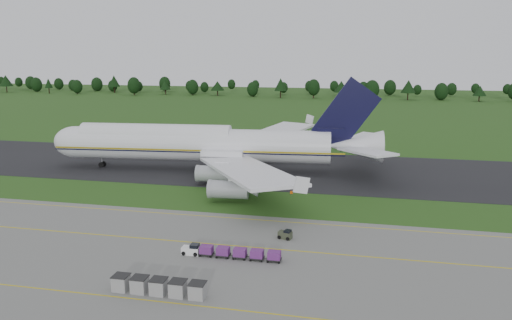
% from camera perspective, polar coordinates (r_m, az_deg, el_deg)
% --- Properties ---
extents(ground, '(600.00, 600.00, 0.00)m').
position_cam_1_polar(ground, '(95.57, -1.39, -4.75)').
color(ground, '#224715').
rests_on(ground, ground).
extents(apron, '(300.00, 52.00, 0.06)m').
position_cam_1_polar(apron, '(65.17, -8.51, -13.33)').
color(apron, slate).
rests_on(apron, ground).
extents(taxiway, '(300.00, 40.00, 0.08)m').
position_cam_1_polar(taxiway, '(122.02, 1.65, -0.94)').
color(taxiway, black).
rests_on(taxiway, ground).
extents(apron_markings, '(300.00, 30.20, 0.01)m').
position_cam_1_polar(apron_markings, '(71.16, -6.51, -10.95)').
color(apron_markings, '#C4B20B').
rests_on(apron_markings, apron).
extents(tree_line, '(530.16, 22.91, 12.00)m').
position_cam_1_polar(tree_line, '(310.03, 6.96, 8.25)').
color(tree_line, black).
rests_on(tree_line, ground).
extents(aircraft, '(80.42, 78.01, 22.55)m').
position_cam_1_polar(aircraft, '(119.47, -5.82, 1.85)').
color(aircraft, silver).
rests_on(aircraft, ground).
extents(baggage_train, '(14.14, 1.50, 1.44)m').
position_cam_1_polar(baggage_train, '(70.38, -3.06, -10.47)').
color(baggage_train, white).
rests_on(baggage_train, apron).
extents(utility_cart, '(2.26, 1.69, 1.11)m').
position_cam_1_polar(utility_cart, '(77.13, 3.34, -8.57)').
color(utility_cart, '#343A28').
rests_on(utility_cart, apron).
extents(uld_row, '(11.49, 1.89, 1.87)m').
position_cam_1_polar(uld_row, '(61.68, -11.06, -13.98)').
color(uld_row, gray).
rests_on(uld_row, apron).
extents(edge_markers, '(10.69, 0.30, 0.60)m').
position_cam_1_polar(edge_markers, '(101.40, 1.21, -3.58)').
color(edge_markers, '#F15307').
rests_on(edge_markers, ground).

